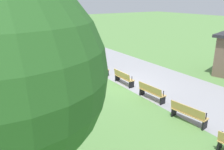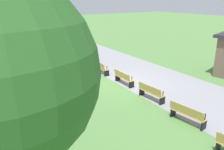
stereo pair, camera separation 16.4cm
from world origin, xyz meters
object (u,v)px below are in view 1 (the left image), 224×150
object	(u,v)px
bench_0	(31,46)
bench_4	(101,67)
bench_3	(81,60)
person_seated	(82,57)
bench_1	(47,50)
lamp_post	(73,28)
bench_6	(151,92)
tree_1	(4,75)
bench_2	(63,54)
bench_5	(123,77)
bench_7	(188,113)

from	to	relation	value
bench_0	bench_4	xyz separation A→B (m)	(10.78, 2.26, 0.00)
bench_3	person_seated	distance (m)	0.31
bench_3	person_seated	bearing A→B (deg)	147.33
bench_1	lamp_post	world-z (taller)	lamp_post
person_seated	lamp_post	bearing A→B (deg)	172.49
bench_6	tree_1	size ratio (longest dim) A/B	0.29
bench_2	bench_5	xyz separation A→B (m)	(8.23, 0.85, 0.00)
bench_5	bench_7	distance (m)	5.52
bench_4	bench_2	bearing A→B (deg)	-168.14
person_seated	bench_1	bearing A→B (deg)	-158.01
lamp_post	bench_1	bearing A→B (deg)	-119.84
bench_6	lamp_post	xyz separation A→B (m)	(-12.31, 0.95, 2.08)
bench_3	bench_7	distance (m)	11.01
bench_2	bench_0	bearing A→B (deg)	-152.32
bench_1	tree_1	world-z (taller)	tree_1
bench_0	person_seated	world-z (taller)	person_seated
bench_2	bench_3	xyz separation A→B (m)	(2.72, 0.47, 0.00)
bench_1	bench_5	world-z (taller)	same
bench_2	bench_6	distance (m)	11.01
bench_1	bench_3	distance (m)	5.52
tree_1	lamp_post	xyz separation A→B (m)	(-16.91, 8.61, -1.60)
bench_5	bench_7	world-z (taller)	same
bench_4	lamp_post	bearing A→B (deg)	176.02
bench_4	person_seated	xyz separation A→B (m)	(-2.95, -0.11, 0.17)
bench_6	person_seated	distance (m)	8.47
bench_6	bench_7	world-z (taller)	same
bench_7	lamp_post	bearing A→B (deg)	167.40
bench_5	bench_7	size ratio (longest dim) A/B	0.97
bench_0	bench_7	distance (m)	19.15
bench_1	tree_1	size ratio (longest dim) A/B	0.30
bench_3	bench_4	xyz separation A→B (m)	(2.75, 0.28, 0.00)
bench_0	bench_6	distance (m)	16.45
person_seated	lamp_post	xyz separation A→B (m)	(-3.85, 1.06, 1.92)
bench_3	bench_4	distance (m)	2.76
bench_6	bench_7	size ratio (longest dim) A/B	0.99
bench_1	bench_5	size ratio (longest dim) A/B	1.04
bench_3	lamp_post	world-z (taller)	lamp_post
bench_0	bench_2	xyz separation A→B (m)	(5.31, 1.50, 0.00)
bench_1	bench_6	bearing A→B (deg)	21.77
bench_3	bench_1	bearing A→B (deg)	-160.23
bench_1	bench_2	world-z (taller)	same
bench_4	bench_5	bearing A→B (deg)	5.93
bench_3	bench_7	world-z (taller)	same
bench_3	tree_1	xyz separation A→B (m)	(12.87, -7.37, 3.68)
bench_6	bench_3	bearing A→B (deg)	178.01
bench_6	bench_7	bearing A→B (deg)	-9.88
bench_7	lamp_post	size ratio (longest dim) A/B	0.48
bench_7	tree_1	xyz separation A→B (m)	(1.86, -7.37, 3.68)
bench_3	bench_6	bearing A→B (deg)	9.90
bench_0	bench_6	size ratio (longest dim) A/B	1.02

